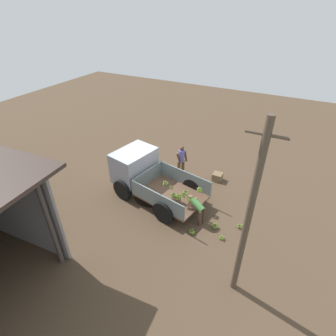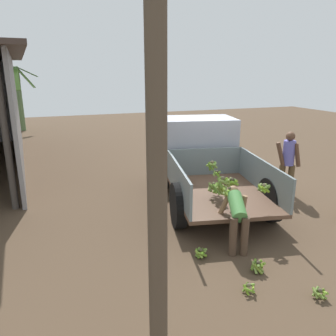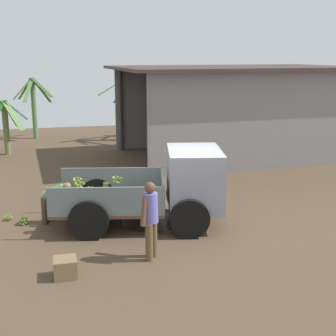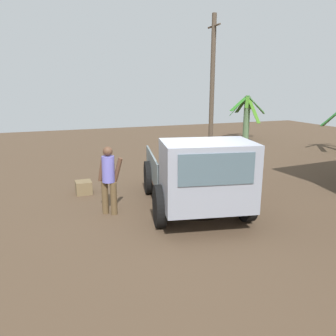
{
  "view_description": "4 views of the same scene",
  "coord_description": "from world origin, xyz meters",
  "px_view_note": "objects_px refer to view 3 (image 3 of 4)",
  "views": [
    {
      "loc": [
        -5.69,
        8.6,
        7.65
      ],
      "look_at": [
        -1.38,
        0.24,
        1.59
      ],
      "focal_mm": 28.0,
      "sensor_mm": 36.0,
      "label": 1
    },
    {
      "loc": [
        -7.82,
        4.08,
        3.15
      ],
      "look_at": [
        -0.64,
        1.48,
        0.91
      ],
      "focal_mm": 35.0,
      "sensor_mm": 36.0,
      "label": 2
    },
    {
      "loc": [
        -3.0,
        -10.82,
        4.26
      ],
      "look_at": [
        -0.16,
        0.81,
        1.36
      ],
      "focal_mm": 50.0,
      "sensor_mm": 36.0,
      "label": 3
    },
    {
      "loc": [
        6.54,
        -2.98,
        3.11
      ],
      "look_at": [
        -0.32,
        -0.43,
        1.26
      ],
      "focal_mm": 35.0,
      "sensor_mm": 36.0,
      "label": 4
    }
  ],
  "objects_px": {
    "cargo_truck": "(175,185)",
    "banana_bunch_on_ground_3": "(23,221)",
    "wooden_crate_0": "(65,268)",
    "banana_bunch_on_ground_2": "(51,210)",
    "person_worker_loading": "(54,198)",
    "person_foreground_visitor": "(151,217)",
    "banana_bunch_on_ground_0": "(8,217)"
  },
  "relations": [
    {
      "from": "cargo_truck",
      "to": "banana_bunch_on_ground_3",
      "type": "relative_size",
      "value": 17.8
    },
    {
      "from": "cargo_truck",
      "to": "wooden_crate_0",
      "type": "bearing_deg",
      "value": -128.47
    },
    {
      "from": "banana_bunch_on_ground_2",
      "to": "banana_bunch_on_ground_3",
      "type": "bearing_deg",
      "value": -135.56
    },
    {
      "from": "person_worker_loading",
      "to": "banana_bunch_on_ground_3",
      "type": "height_order",
      "value": "person_worker_loading"
    },
    {
      "from": "cargo_truck",
      "to": "banana_bunch_on_ground_2",
      "type": "xyz_separation_m",
      "value": [
        -3.13,
        1.49,
        -0.93
      ]
    },
    {
      "from": "person_worker_loading",
      "to": "banana_bunch_on_ground_2",
      "type": "bearing_deg",
      "value": 115.32
    },
    {
      "from": "person_foreground_visitor",
      "to": "banana_bunch_on_ground_2",
      "type": "bearing_deg",
      "value": -23.27
    },
    {
      "from": "banana_bunch_on_ground_0",
      "to": "wooden_crate_0",
      "type": "xyz_separation_m",
      "value": [
        1.38,
        -3.65,
        0.1
      ]
    },
    {
      "from": "banana_bunch_on_ground_0",
      "to": "wooden_crate_0",
      "type": "distance_m",
      "value": 3.91
    },
    {
      "from": "banana_bunch_on_ground_0",
      "to": "banana_bunch_on_ground_2",
      "type": "height_order",
      "value": "banana_bunch_on_ground_2"
    },
    {
      "from": "person_foreground_visitor",
      "to": "banana_bunch_on_ground_0",
      "type": "xyz_separation_m",
      "value": [
        -3.19,
        3.21,
        -0.85
      ]
    },
    {
      "from": "banana_bunch_on_ground_0",
      "to": "banana_bunch_on_ground_3",
      "type": "distance_m",
      "value": 0.59
    },
    {
      "from": "cargo_truck",
      "to": "person_foreground_visitor",
      "type": "bearing_deg",
      "value": -106.61
    },
    {
      "from": "person_foreground_visitor",
      "to": "person_worker_loading",
      "type": "xyz_separation_m",
      "value": [
        -1.99,
        2.73,
        -0.26
      ]
    },
    {
      "from": "banana_bunch_on_ground_2",
      "to": "banana_bunch_on_ground_0",
      "type": "bearing_deg",
      "value": -166.98
    },
    {
      "from": "cargo_truck",
      "to": "banana_bunch_on_ground_2",
      "type": "relative_size",
      "value": 18.18
    },
    {
      "from": "person_worker_loading",
      "to": "banana_bunch_on_ground_2",
      "type": "relative_size",
      "value": 4.41
    },
    {
      "from": "person_worker_loading",
      "to": "wooden_crate_0",
      "type": "height_order",
      "value": "person_worker_loading"
    },
    {
      "from": "person_worker_loading",
      "to": "wooden_crate_0",
      "type": "distance_m",
      "value": 3.21
    },
    {
      "from": "cargo_truck",
      "to": "banana_bunch_on_ground_3",
      "type": "height_order",
      "value": "cargo_truck"
    },
    {
      "from": "person_foreground_visitor",
      "to": "cargo_truck",
      "type": "bearing_deg",
      "value": -82.16
    },
    {
      "from": "wooden_crate_0",
      "to": "banana_bunch_on_ground_0",
      "type": "bearing_deg",
      "value": 110.66
    },
    {
      "from": "person_foreground_visitor",
      "to": "banana_bunch_on_ground_3",
      "type": "bearing_deg",
      "value": -9.1
    },
    {
      "from": "banana_bunch_on_ground_2",
      "to": "person_worker_loading",
      "type": "bearing_deg",
      "value": -82.7
    },
    {
      "from": "banana_bunch_on_ground_0",
      "to": "banana_bunch_on_ground_2",
      "type": "bearing_deg",
      "value": 13.02
    },
    {
      "from": "banana_bunch_on_ground_3",
      "to": "banana_bunch_on_ground_0",
      "type": "bearing_deg",
      "value": 132.62
    },
    {
      "from": "banana_bunch_on_ground_3",
      "to": "person_worker_loading",
      "type": "bearing_deg",
      "value": -3.63
    },
    {
      "from": "person_foreground_visitor",
      "to": "banana_bunch_on_ground_2",
      "type": "xyz_separation_m",
      "value": [
        -2.08,
        3.47,
        -0.84
      ]
    },
    {
      "from": "person_foreground_visitor",
      "to": "banana_bunch_on_ground_3",
      "type": "distance_m",
      "value": 4.02
    },
    {
      "from": "banana_bunch_on_ground_2",
      "to": "wooden_crate_0",
      "type": "relative_size",
      "value": 0.55
    },
    {
      "from": "person_foreground_visitor",
      "to": "person_worker_loading",
      "type": "bearing_deg",
      "value": -18.14
    },
    {
      "from": "banana_bunch_on_ground_2",
      "to": "wooden_crate_0",
      "type": "height_order",
      "value": "wooden_crate_0"
    }
  ]
}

